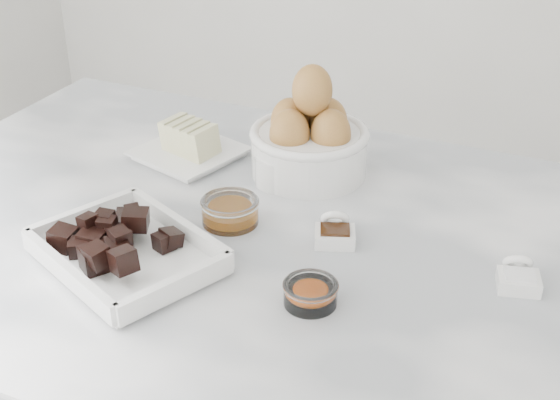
# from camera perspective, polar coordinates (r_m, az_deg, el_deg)

# --- Properties ---
(marble_slab) EXTENTS (1.20, 0.80, 0.04)m
(marble_slab) POSITION_cam_1_polar(r_m,az_deg,el_deg) (1.10, -1.60, -3.20)
(marble_slab) COLOR silver
(marble_slab) RESTS_ON cabinet
(chocolate_dish) EXTENTS (0.29, 0.26, 0.06)m
(chocolate_dish) POSITION_cam_1_polar(r_m,az_deg,el_deg) (1.03, -11.21, -3.35)
(chocolate_dish) COLOR white
(chocolate_dish) RESTS_ON marble_slab
(butter_plate) EXTENTS (0.19, 0.19, 0.06)m
(butter_plate) POSITION_cam_1_polar(r_m,az_deg,el_deg) (1.30, -6.82, 4.06)
(butter_plate) COLOR white
(butter_plate) RESTS_ON marble_slab
(sugar_ramekin) EXTENTS (0.08, 0.08, 0.05)m
(sugar_ramekin) POSITION_cam_1_polar(r_m,az_deg,el_deg) (1.21, 0.05, 2.36)
(sugar_ramekin) COLOR white
(sugar_ramekin) RESTS_ON marble_slab
(egg_bowl) EXTENTS (0.19, 0.19, 0.18)m
(egg_bowl) POSITION_cam_1_polar(r_m,az_deg,el_deg) (1.22, 2.16, 4.46)
(egg_bowl) COLOR white
(egg_bowl) RESTS_ON marble_slab
(honey_bowl) EXTENTS (0.08, 0.08, 0.04)m
(honey_bowl) POSITION_cam_1_polar(r_m,az_deg,el_deg) (1.11, -3.67, -0.78)
(honey_bowl) COLOR white
(honey_bowl) RESTS_ON marble_slab
(zest_bowl) EXTENTS (0.07, 0.07, 0.03)m
(zest_bowl) POSITION_cam_1_polar(r_m,az_deg,el_deg) (0.95, 2.25, -6.77)
(zest_bowl) COLOR white
(zest_bowl) RESTS_ON marble_slab
(vanilla_spoon) EXTENTS (0.07, 0.08, 0.04)m
(vanilla_spoon) POSITION_cam_1_polar(r_m,az_deg,el_deg) (1.07, 4.03, -2.33)
(vanilla_spoon) COLOR white
(vanilla_spoon) RESTS_ON marble_slab
(salt_spoon) EXTENTS (0.06, 0.07, 0.04)m
(salt_spoon) POSITION_cam_1_polar(r_m,az_deg,el_deg) (1.02, 17.04, -5.38)
(salt_spoon) COLOR white
(salt_spoon) RESTS_ON marble_slab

